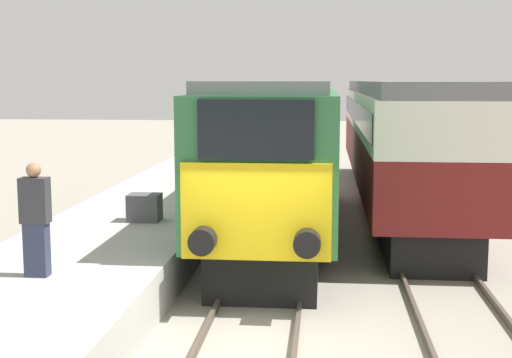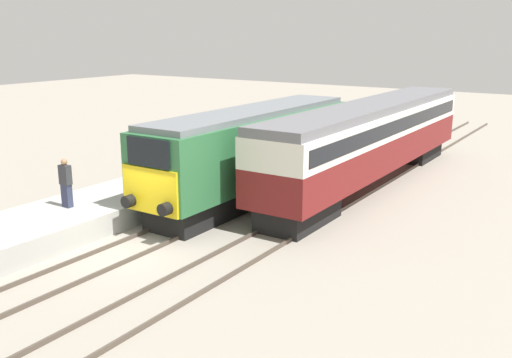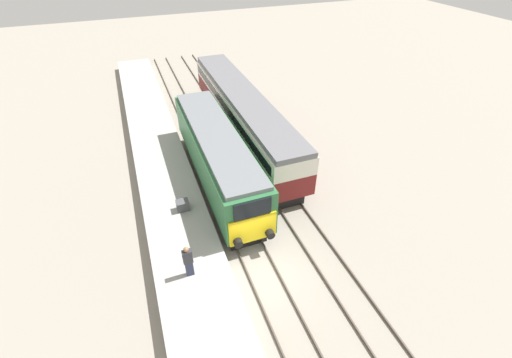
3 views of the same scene
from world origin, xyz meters
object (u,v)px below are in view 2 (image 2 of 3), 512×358
locomotive (253,149)px  passenger_carriage (372,135)px  person_on_platform (66,183)px  luggage_crate (164,176)px

locomotive → passenger_carriage: bearing=55.7°
locomotive → person_on_platform: size_ratio=7.26×
locomotive → passenger_carriage: size_ratio=0.72×
locomotive → passenger_carriage: (3.40, 4.98, 0.20)m
person_on_platform → luggage_crate: 4.64m
passenger_carriage → luggage_crate: (-6.24, -7.60, -1.22)m
person_on_platform → luggage_crate: person_on_platform is taller
passenger_carriage → person_on_platform: (-6.81, -12.16, -0.61)m
passenger_carriage → luggage_crate: passenger_carriage is taller
passenger_carriage → person_on_platform: 13.95m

